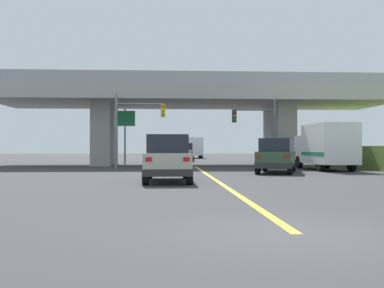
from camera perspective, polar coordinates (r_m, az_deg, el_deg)
ground at (r=38.30m, az=0.12°, el=-2.72°), size 160.00×160.00×0.00m
overpass_bridge at (r=38.46m, az=0.12°, el=5.13°), size 33.26×9.34×7.36m
lane_divider_stripe at (r=21.40m, az=2.72°, el=-4.43°), size 0.20×27.76×0.01m
suv_lead at (r=19.25m, az=-3.17°, el=-1.85°), size 1.99×4.74×2.02m
suv_crossing at (r=26.44m, az=10.82°, el=-1.49°), size 3.43×5.20×2.02m
box_truck at (r=30.70m, az=16.80°, el=-0.27°), size 2.33×6.55×3.02m
sedan_oncoming at (r=49.95m, az=-1.00°, el=-1.06°), size 2.00×4.35×2.02m
traffic_signal_nearside at (r=33.94m, az=8.69°, el=2.48°), size 3.33×0.36×5.20m
traffic_signal_farside at (r=32.52m, az=-7.56°, el=3.00°), size 3.65×0.36×5.46m
highway_sign at (r=35.77m, az=-8.64°, el=2.59°), size 1.65×0.17×4.63m
semi_truck_distant at (r=64.86m, az=0.25°, el=-0.45°), size 2.33×6.61×2.97m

